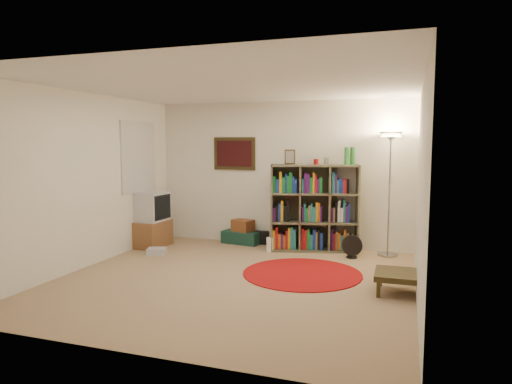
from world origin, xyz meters
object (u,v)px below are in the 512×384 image
Objects in this scene: floor_fan at (352,247)px; suitcase at (243,237)px; side_table at (399,276)px; floor_lamp at (391,153)px; bookshelf at (313,209)px; tv_stand at (152,220)px.

suitcase is at bearing 156.87° from floor_fan.
suitcase is 1.32× the size of side_table.
floor_lamp is 2.63× the size of suitcase.
floor_fan is 1.69m from side_table.
bookshelf is 2.39m from side_table.
floor_fan is at bearing -40.39° from bookshelf.
side_table is at bearing -72.92° from floor_fan.
suitcase is (1.39, 0.78, -0.35)m from tv_stand.
floor_fan is 0.38× the size of tv_stand.
tv_stand reaches higher than side_table.
tv_stand is at bearing 162.88° from side_table.
bookshelf is at bearing 1.50° from suitcase.
side_table is at bearing -66.75° from bookshelf.
bookshelf is at bearing -179.36° from floor_lamp.
bookshelf is at bearing 127.16° from side_table.
floor_fan is 0.49× the size of suitcase.
tv_stand reaches higher than suitcase.
bookshelf is 1.81× the size of tv_stand.
suitcase is at bearing 142.97° from side_table.
floor_lamp is 2.94m from suitcase.
floor_fan is at bearing 115.47° from side_table.
floor_fan reaches higher than side_table.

